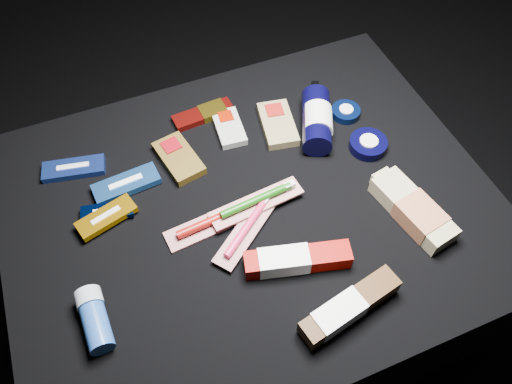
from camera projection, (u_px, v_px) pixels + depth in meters
name	position (u px, v px, depth m)	size (l,w,h in m)	color
ground	(252.00, 286.00, 1.34)	(3.00, 3.00, 0.00)	black
cloth_table	(252.00, 250.00, 1.18)	(0.98, 0.78, 0.40)	black
luna_bar_0	(74.00, 168.00, 1.06)	(0.14, 0.07, 0.02)	#1E3995
luna_bar_1	(126.00, 184.00, 1.03)	(0.14, 0.06, 0.02)	#2763B3
luna_bar_2	(107.00, 212.00, 0.99)	(0.11, 0.06, 0.01)	black
luna_bar_3	(107.00, 217.00, 0.98)	(0.13, 0.07, 0.02)	#CA8909
clif_bar_0	(178.00, 157.00, 1.07)	(0.09, 0.14, 0.02)	#4F3B12
clif_bar_1	(229.00, 126.00, 1.13)	(0.07, 0.11, 0.02)	#A5A59F
clif_bar_2	(277.00, 122.00, 1.13)	(0.09, 0.14, 0.02)	olive
power_bar	(206.00, 113.00, 1.15)	(0.14, 0.05, 0.02)	maroon
lotion_bottle	(317.00, 120.00, 1.11)	(0.13, 0.20, 0.07)	black
cream_tin_upper	(346.00, 112.00, 1.15)	(0.07, 0.07, 0.02)	black
cream_tin_lower	(368.00, 144.00, 1.09)	(0.08, 0.08, 0.03)	black
bodywash_bottle	(414.00, 211.00, 0.98)	(0.10, 0.20, 0.04)	tan
deodorant_stick	(95.00, 319.00, 0.85)	(0.05, 0.11, 0.05)	#20478E
toothbrush_pack_0	(218.00, 220.00, 0.98)	(0.21, 0.07, 0.02)	beige
toothbrush_pack_1	(248.00, 227.00, 0.97)	(0.18, 0.15, 0.02)	beige
toothbrush_pack_2	(258.00, 201.00, 0.99)	(0.20, 0.06, 0.02)	beige
toothpaste_carton_red	(293.00, 260.00, 0.92)	(0.20, 0.09, 0.04)	#8B0600
toothpaste_carton_green	(346.00, 309.00, 0.86)	(0.20, 0.08, 0.04)	#3C220C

